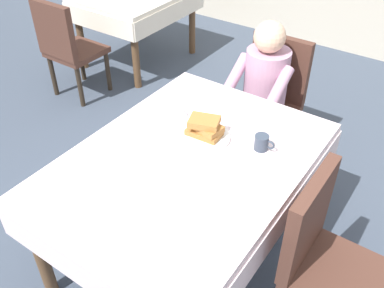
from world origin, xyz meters
TOP-DOWN VIEW (x-y plane):
  - ground_plane at (0.00, 0.00)m, footprint 14.00×14.00m
  - dining_table_main at (0.00, 0.00)m, footprint 1.12×1.52m
  - chair_diner at (-0.08, 1.17)m, footprint 0.44×0.45m
  - diner_person at (-0.08, 1.01)m, footprint 0.40×0.43m
  - chair_right_side at (0.77, 0.00)m, footprint 0.45×0.44m
  - plate_breakfast at (-0.02, 0.20)m, footprint 0.28×0.28m
  - breakfast_stack at (-0.03, 0.20)m, footprint 0.20×0.17m
  - cup_coffee at (0.28, 0.29)m, footprint 0.11×0.08m
  - syrup_pitcher at (-0.25, 0.29)m, footprint 0.08×0.08m
  - fork_left_of_plate at (-0.21, 0.18)m, footprint 0.02×0.18m
  - knife_right_of_plate at (0.17, 0.18)m, footprint 0.04×0.20m
  - spoon_near_edge at (-0.01, -0.11)m, footprint 0.15×0.04m
  - napkin_folded at (-0.28, -0.00)m, footprint 0.19×0.15m
  - background_table_far at (-1.94, 1.84)m, footprint 0.92×1.12m
  - background_chair_empty at (-1.94, 0.89)m, footprint 0.44×0.45m

SIDE VIEW (x-z plane):
  - ground_plane at x=0.00m, z-range 0.00..0.00m
  - chair_diner at x=-0.08m, z-range 0.06..0.99m
  - chair_right_side at x=0.77m, z-range 0.06..0.99m
  - background_chair_empty at x=-1.94m, z-range 0.06..0.99m
  - background_table_far at x=-1.94m, z-range 0.25..0.99m
  - dining_table_main at x=0.00m, z-range 0.28..1.02m
  - diner_person at x=-0.08m, z-range 0.11..1.23m
  - fork_left_of_plate at x=-0.21m, z-range 0.74..0.74m
  - knife_right_of_plate at x=0.17m, z-range 0.74..0.74m
  - spoon_near_edge at x=-0.01m, z-range 0.74..0.74m
  - napkin_folded at x=-0.28m, z-range 0.74..0.75m
  - plate_breakfast at x=-0.02m, z-range 0.74..0.76m
  - syrup_pitcher at x=-0.25m, z-range 0.74..0.81m
  - cup_coffee at x=0.28m, z-range 0.74..0.83m
  - breakfast_stack at x=-0.03m, z-range 0.76..0.86m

